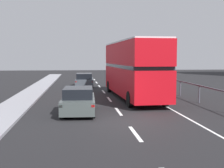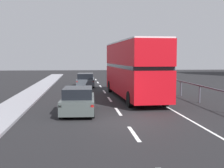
{
  "view_description": "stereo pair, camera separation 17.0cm",
  "coord_description": "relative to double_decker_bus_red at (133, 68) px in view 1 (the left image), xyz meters",
  "views": [
    {
      "loc": [
        -2.29,
        -14.43,
        3.06
      ],
      "look_at": [
        -0.15,
        4.42,
        1.41
      ],
      "focal_mm": 48.58,
      "sensor_mm": 36.0,
      "label": 1
    },
    {
      "loc": [
        -2.12,
        -14.45,
        3.06
      ],
      "look_at": [
        -0.15,
        4.42,
        1.41
      ],
      "focal_mm": 48.58,
      "sensor_mm": 36.0,
      "label": 2
    }
  ],
  "objects": [
    {
      "name": "sedan_car_ahead",
      "position": [
        -3.44,
        9.77,
        -1.61
      ],
      "size": [
        1.98,
        4.46,
        1.41
      ],
      "rotation": [
        0.0,
        0.0,
        -0.04
      ],
      "color": "#474E57",
      "rests_on": "ground"
    },
    {
      "name": "bridge_side_railing",
      "position": [
        4.07,
        0.97,
        -1.3
      ],
      "size": [
        0.1,
        42.0,
        1.21
      ],
      "color": "#4C4E5A",
      "rests_on": "ground"
    },
    {
      "name": "hatchback_car_near",
      "position": [
        -4.1,
        -5.78,
        -1.6
      ],
      "size": [
        1.93,
        4.4,
        1.44
      ],
      "rotation": [
        0.0,
        0.0,
        -0.04
      ],
      "color": "#434B4A",
      "rests_on": "ground"
    },
    {
      "name": "lane_paint_markings",
      "position": [
        0.12,
        0.41,
        -2.28
      ],
      "size": [
        3.36,
        46.0,
        0.01
      ],
      "color": "silver",
      "rests_on": "ground"
    },
    {
      "name": "double_decker_bus_red",
      "position": [
        0.0,
        0.0,
        0.0
      ],
      "size": [
        3.03,
        11.51,
        4.27
      ],
      "rotation": [
        0.0,
        0.0,
        0.05
      ],
      "color": "red",
      "rests_on": "ground"
    },
    {
      "name": "ground_plane",
      "position": [
        -1.83,
        -8.03,
        -2.34
      ],
      "size": [
        73.96,
        120.0,
        0.1
      ],
      "primitive_type": "cube",
      "color": "black"
    }
  ]
}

